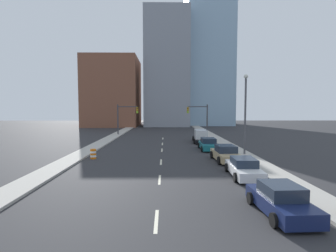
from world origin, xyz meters
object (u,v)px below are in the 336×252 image
(sedan_white, at_px, (244,168))
(box_truck_black, at_px, (201,136))
(sedan_teal, at_px, (208,144))
(traffic_signal_left, at_px, (124,115))
(traffic_barrel, at_px, (93,154))
(sedan_navy, at_px, (281,200))
(sedan_tan, at_px, (226,154))
(traffic_signal_right, at_px, (201,115))
(street_lamp, at_px, (245,109))

(sedan_white, height_order, box_truck_black, box_truck_black)
(sedan_teal, bearing_deg, traffic_signal_left, 127.30)
(traffic_barrel, bearing_deg, sedan_white, -28.12)
(traffic_barrel, xyz_separation_m, sedan_navy, (12.33, -13.42, 0.17))
(traffic_barrel, bearing_deg, sedan_navy, -47.41)
(sedan_white, relative_size, sedan_teal, 1.04)
(traffic_signal_left, xyz_separation_m, traffic_barrel, (0.47, -22.20, -3.12))
(sedan_tan, relative_size, sedan_teal, 1.03)
(traffic_signal_left, bearing_deg, sedan_teal, -53.22)
(traffic_signal_right, xyz_separation_m, sedan_tan, (-0.90, -23.44, -2.91))
(traffic_signal_left, distance_m, sedan_navy, 37.96)
(sedan_teal, relative_size, box_truck_black, 0.75)
(traffic_signal_right, xyz_separation_m, sedan_navy, (-1.16, -35.62, -2.95))
(sedan_tan, xyz_separation_m, sedan_teal, (-0.51, 6.66, -0.05))
(traffic_signal_right, relative_size, sedan_navy, 1.29)
(traffic_signal_left, bearing_deg, sedan_tan, -60.88)
(traffic_barrel, height_order, box_truck_black, box_truck_black)
(traffic_signal_left, xyz_separation_m, sedan_tan, (13.06, -23.44, -2.91))
(sedan_tan, bearing_deg, sedan_teal, 92.11)
(street_lamp, relative_size, sedan_white, 1.75)
(sedan_navy, relative_size, sedan_tan, 0.91)
(traffic_signal_right, relative_size, sedan_teal, 1.20)
(traffic_signal_left, bearing_deg, street_lamp, -52.63)
(street_lamp, bearing_deg, sedan_tan, -132.28)
(traffic_signal_right, distance_m, traffic_barrel, 26.16)
(traffic_barrel, xyz_separation_m, box_truck_black, (12.10, 12.23, 0.39))
(traffic_barrel, height_order, sedan_teal, sedan_teal)
(sedan_navy, bearing_deg, traffic_signal_right, 85.45)
(street_lamp, distance_m, sedan_navy, 15.91)
(street_lamp, bearing_deg, traffic_barrel, -173.81)
(street_lamp, height_order, sedan_tan, street_lamp)
(traffic_signal_right, height_order, sedan_navy, traffic_signal_right)
(street_lamp, distance_m, sedan_tan, 5.72)
(traffic_barrel, bearing_deg, sedan_teal, 24.15)
(box_truck_black, bearing_deg, street_lamp, -70.17)
(traffic_signal_left, relative_size, sedan_white, 1.16)
(traffic_barrel, relative_size, sedan_white, 0.20)
(traffic_barrel, height_order, sedan_white, sedan_white)
(traffic_signal_left, relative_size, street_lamp, 0.67)
(traffic_signal_right, distance_m, sedan_white, 29.11)
(sedan_white, bearing_deg, sedan_navy, -90.48)
(sedan_navy, bearing_deg, sedan_tan, 86.09)
(sedan_teal, bearing_deg, street_lamp, -49.57)
(traffic_barrel, relative_size, sedan_navy, 0.22)
(street_lamp, relative_size, box_truck_black, 1.36)
(sedan_white, bearing_deg, street_lamp, 74.69)
(box_truck_black, bearing_deg, sedan_navy, -86.11)
(traffic_signal_right, bearing_deg, street_lamp, -85.17)
(sedan_tan, xyz_separation_m, box_truck_black, (-0.49, 13.48, 0.18))
(sedan_navy, bearing_deg, traffic_signal_left, 107.08)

